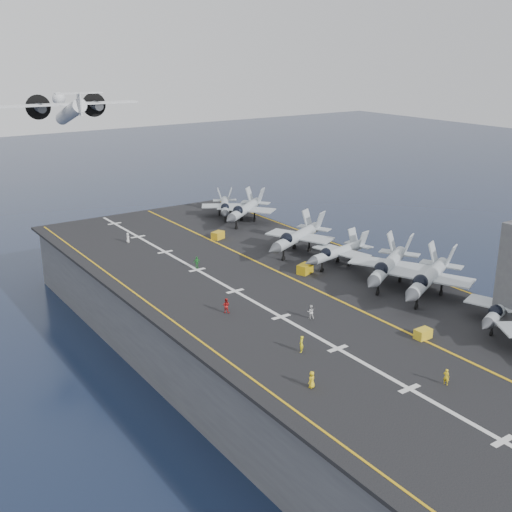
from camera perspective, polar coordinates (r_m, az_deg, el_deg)
ground at (r=90.31m, az=1.45°, el=-8.52°), size 500.00×500.00×0.00m
hull at (r=88.18m, az=1.47°, el=-5.62°), size 36.00×90.00×10.00m
flight_deck at (r=86.21m, az=1.50°, el=-2.46°), size 38.00×92.00×0.40m
foul_line at (r=87.81m, az=3.09°, el=-1.93°), size 0.35×90.00×0.02m
landing_centerline at (r=82.98m, az=-1.87°, el=-3.14°), size 0.50×90.00×0.02m
deck_edge_port at (r=78.10m, az=-8.71°, el=-4.76°), size 0.25×90.00×0.02m
deck_edge_stbd at (r=97.52m, az=10.36°, el=-0.13°), size 0.25×90.00×0.02m
fighter_jet_1 at (r=77.70m, az=21.10°, el=-4.19°), size 14.99×12.38×4.47m
fighter_jet_2 at (r=82.92m, az=15.09°, el=-1.79°), size 18.83×16.28×5.50m
fighter_jet_3 at (r=86.30m, az=11.67°, el=-0.74°), size 18.99×16.97×5.50m
fighter_jet_4 at (r=92.41m, az=7.33°, el=0.43°), size 14.25×10.84×4.47m
fighter_jet_5 at (r=97.63m, az=3.68°, el=1.80°), size 18.43×15.92×5.39m
fighter_jet_7 at (r=114.16m, az=-1.00°, el=4.23°), size 18.26×17.14×5.28m
fighter_jet_8 at (r=118.35m, az=-2.78°, el=4.51°), size 13.95×15.39×4.45m
tow_cart_a at (r=72.17m, az=14.62°, el=-6.70°), size 1.82×1.19×1.09m
tow_cart_b at (r=89.41m, az=4.37°, el=-1.15°), size 2.56×2.10×1.32m
tow_cart_c at (r=105.26m, az=-3.41°, el=1.85°), size 2.41×2.02×1.24m
crew_0 at (r=60.56m, az=4.99°, el=-10.89°), size 1.15×0.93×1.67m
crew_1 at (r=66.95m, az=4.05°, el=-7.81°), size 1.26×1.27×1.79m
crew_2 at (r=76.23m, az=-2.68°, el=-4.42°), size 1.27×1.30×1.82m
crew_4 at (r=91.52m, az=-5.29°, el=-0.57°), size 1.12×0.82×1.74m
crew_5 at (r=105.14m, az=-11.32°, el=1.61°), size 1.04×1.16×1.61m
crew_6 at (r=63.41m, az=16.56°, el=-10.25°), size 0.92×1.13×1.62m
crew_7 at (r=74.83m, az=4.88°, el=-4.96°), size 1.22×1.07×1.70m
transport_plane at (r=125.97m, az=-16.17°, el=12.17°), size 26.92×19.78×5.97m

